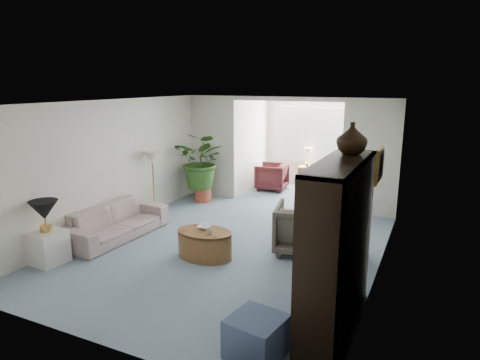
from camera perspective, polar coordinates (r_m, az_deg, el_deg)
The scene contains 26 objects.
floor at distance 7.36m, azimuth -2.03°, elevation -9.34°, with size 6.00×6.00×0.00m, color gray.
sunroom_floor at distance 10.98m, azimuth 7.86°, elevation -1.84°, with size 2.60×2.60×0.00m, color gray.
back_pier_left at distance 10.46m, azimuth -3.78°, elevation 4.52°, with size 1.20×0.12×2.50m, color silver.
back_pier_right at distance 9.25m, azimuth 17.28°, elevation 2.81°, with size 1.20×0.12×2.50m, color silver.
back_header at distance 9.57m, azimuth 6.28°, elevation 10.89°, with size 2.60×0.12×0.10m, color silver.
window_pane at distance 11.73m, azimuth 9.68°, elevation 6.03°, with size 2.20×0.02×1.50m, color white.
window_blinds at distance 11.70m, azimuth 9.64°, elevation 6.02°, with size 2.20×0.02×1.50m, color white.
framed_picture at distance 6.08m, azimuth 18.46°, elevation 1.89°, with size 0.04×0.50×0.40m, color #B4A790.
sofa at distance 8.11m, azimuth -16.44°, elevation -5.46°, with size 2.07×0.81×0.61m, color beige.
end_table at distance 7.39m, azimuth -24.61°, elevation -8.30°, with size 0.48×0.48×0.53m, color silver.
table_lamp at distance 7.20m, azimuth -25.07°, elevation -3.72°, with size 0.44×0.44×0.30m, color black.
floor_lamp at distance 9.10m, azimuth -11.84°, elevation 2.97°, with size 0.36×0.36×0.28m, color #F5EEC2.
coffee_table at distance 6.99m, azimuth -4.81°, elevation -8.65°, with size 0.95×0.95×0.45m, color olive.
coffee_bowl at distance 7.00m, azimuth -4.80°, elevation -6.39°, with size 0.23×0.23×0.06m, color silver.
coffee_cup at distance 6.74m, azimuth -4.17°, elevation -7.01°, with size 0.10×0.10×0.09m, color beige.
wingback_chair at distance 7.19m, azimuth 8.50°, elevation -6.49°, with size 0.89×0.92×0.83m, color #696153.
side_table_dark at distance 7.36m, azimuth 14.41°, elevation -7.41°, with size 0.47×0.38×0.56m, color black.
entertainment_cabinet at distance 4.94m, azimuth 13.04°, elevation -8.86°, with size 0.48×1.78×1.98m, color black.
cabinet_urn at distance 5.13m, azimuth 14.95°, elevation 5.49°, with size 0.36×0.36×0.38m, color black.
ottoman at distance 4.70m, azimuth 2.25°, elevation -20.45°, with size 0.54×0.54×0.43m, color slate.
plant_pot at distance 10.20m, azimuth -5.05°, elevation -2.00°, with size 0.40×0.40×0.32m, color #A64530.
house_plant at distance 10.01m, azimuth -5.15°, elevation 2.64°, with size 1.22×1.06×1.36m, color #2C551D.
sunroom_chair_blue at distance 10.79m, azimuth 11.79°, elevation -0.22°, with size 0.80×0.82×0.75m, color slate.
sunroom_chair_maroon at distance 11.22m, azimuth 4.34°, elevation 0.45°, with size 0.76×0.78×0.71m, color maroon.
sunroom_table at distance 11.70m, azimuth 9.09°, elevation 0.47°, with size 0.46×0.36×0.56m, color olive.
shelf_clutter at distance 4.83m, azimuth 12.27°, elevation -8.09°, with size 0.30×1.24×1.06m.
Camera 1 is at (3.15, -6.03, 2.81)m, focal length 31.44 mm.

